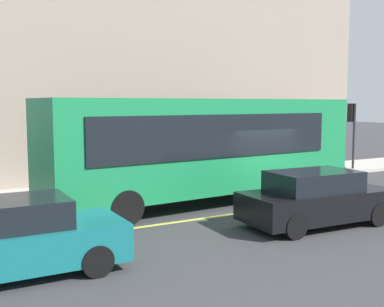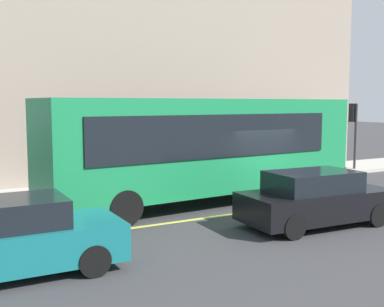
# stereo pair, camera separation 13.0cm
# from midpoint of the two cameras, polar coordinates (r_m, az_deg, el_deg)

# --- Properties ---
(ground) EXTENTS (120.00, 120.00, 0.00)m
(ground) POSITION_cam_midpoint_polar(r_m,az_deg,el_deg) (15.45, 10.30, -6.56)
(ground) COLOR #38383A
(sidewalk) EXTENTS (80.00, 3.04, 0.15)m
(sidewalk) POSITION_cam_midpoint_polar(r_m,az_deg,el_deg) (19.88, 0.24, -3.41)
(sidewalk) COLOR #B2ADA3
(sidewalk) RESTS_ON ground
(lane_centre_stripe) EXTENTS (36.00, 0.16, 0.01)m
(lane_centre_stripe) POSITION_cam_midpoint_polar(r_m,az_deg,el_deg) (15.44, 10.30, -6.55)
(lane_centre_stripe) COLOR #D8D14C
(lane_centre_stripe) RESTS_ON ground
(storefront_building) EXTENTS (19.14, 10.99, 12.41)m
(storefront_building) POSITION_cam_midpoint_polar(r_m,az_deg,el_deg) (26.27, -4.85, 12.28)
(storefront_building) COLOR gray
(storefront_building) RESTS_ON ground
(bus) EXTENTS (11.27, 3.27, 3.50)m
(bus) POSITION_cam_midpoint_polar(r_m,az_deg,el_deg) (15.69, 2.12, 1.07)
(bus) COLOR #197F47
(bus) RESTS_ON ground
(traffic_light) EXTENTS (0.30, 0.52, 3.20)m
(traffic_light) POSITION_cam_midpoint_polar(r_m,az_deg,el_deg) (24.53, 19.10, 3.83)
(traffic_light) COLOR #2D2D33
(traffic_light) RESTS_ON sidewalk
(car_teal) EXTENTS (4.33, 1.91, 1.52)m
(car_teal) POSITION_cam_midpoint_polar(r_m,az_deg,el_deg) (9.91, -21.01, -9.62)
(car_teal) COLOR #14666B
(car_teal) RESTS_ON ground
(car_black) EXTENTS (4.39, 2.05, 1.52)m
(car_black) POSITION_cam_midpoint_polar(r_m,az_deg,el_deg) (13.43, 14.98, -5.34)
(car_black) COLOR black
(car_black) RESTS_ON ground
(pedestrian_waiting) EXTENTS (0.34, 0.34, 1.79)m
(pedestrian_waiting) POSITION_cam_midpoint_polar(r_m,az_deg,el_deg) (18.84, -15.49, -0.61)
(pedestrian_waiting) COLOR black
(pedestrian_waiting) RESTS_ON sidewalk
(pedestrian_near_storefront) EXTENTS (0.34, 0.34, 1.54)m
(pedestrian_near_storefront) POSITION_cam_midpoint_polar(r_m,az_deg,el_deg) (17.92, -4.82, -1.27)
(pedestrian_near_storefront) COLOR black
(pedestrian_near_storefront) RESTS_ON sidewalk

